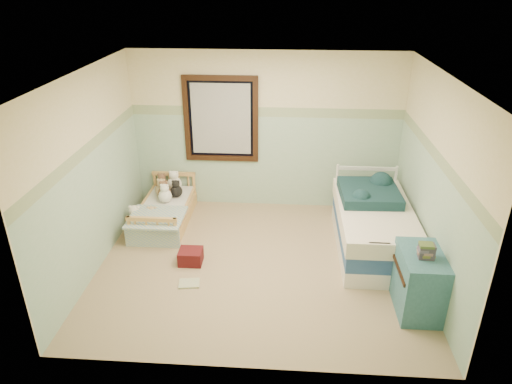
# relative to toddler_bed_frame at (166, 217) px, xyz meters

# --- Properties ---
(floor) EXTENTS (4.20, 3.60, 0.02)m
(floor) POSITION_rel_toddler_bed_frame_xyz_m (1.51, -1.05, -0.10)
(floor) COLOR gray
(floor) RESTS_ON ground
(ceiling) EXTENTS (4.20, 3.60, 0.02)m
(ceiling) POSITION_rel_toddler_bed_frame_xyz_m (1.51, -1.05, 2.42)
(ceiling) COLOR white
(ceiling) RESTS_ON wall_back
(wall_back) EXTENTS (4.20, 0.04, 2.50)m
(wall_back) POSITION_rel_toddler_bed_frame_xyz_m (1.51, 0.75, 1.16)
(wall_back) COLOR #CFC48B
(wall_back) RESTS_ON floor
(wall_front) EXTENTS (4.20, 0.04, 2.50)m
(wall_front) POSITION_rel_toddler_bed_frame_xyz_m (1.51, -2.85, 1.16)
(wall_front) COLOR #CFC48B
(wall_front) RESTS_ON floor
(wall_left) EXTENTS (0.04, 3.60, 2.50)m
(wall_left) POSITION_rel_toddler_bed_frame_xyz_m (-0.59, -1.05, 1.16)
(wall_left) COLOR #CFC48B
(wall_left) RESTS_ON floor
(wall_right) EXTENTS (0.04, 3.60, 2.50)m
(wall_right) POSITION_rel_toddler_bed_frame_xyz_m (3.61, -1.05, 1.16)
(wall_right) COLOR #CFC48B
(wall_right) RESTS_ON floor
(wainscot_mint) EXTENTS (4.20, 0.01, 1.50)m
(wainscot_mint) POSITION_rel_toddler_bed_frame_xyz_m (1.51, 0.74, 0.66)
(wainscot_mint) COLOR #8BB092
(wainscot_mint) RESTS_ON floor
(border_strip) EXTENTS (4.20, 0.01, 0.15)m
(border_strip) POSITION_rel_toddler_bed_frame_xyz_m (1.51, 0.74, 1.48)
(border_strip) COLOR #4B714B
(border_strip) RESTS_ON wall_back
(window_frame) EXTENTS (1.16, 0.06, 1.36)m
(window_frame) POSITION_rel_toddler_bed_frame_xyz_m (0.81, 0.71, 1.36)
(window_frame) COLOR black
(window_frame) RESTS_ON wall_back
(window_blinds) EXTENTS (0.92, 0.01, 1.12)m
(window_blinds) POSITION_rel_toddler_bed_frame_xyz_m (0.81, 0.72, 1.36)
(window_blinds) COLOR beige
(window_blinds) RESTS_ON window_frame
(toddler_bed_frame) EXTENTS (0.72, 1.44, 0.18)m
(toddler_bed_frame) POSITION_rel_toddler_bed_frame_xyz_m (0.00, 0.00, 0.00)
(toddler_bed_frame) COLOR #BE8447
(toddler_bed_frame) RESTS_ON floor
(toddler_mattress) EXTENTS (0.66, 1.37, 0.12)m
(toddler_mattress) POSITION_rel_toddler_bed_frame_xyz_m (0.00, 0.00, 0.15)
(toddler_mattress) COLOR silver
(toddler_mattress) RESTS_ON toddler_bed_frame
(patchwork_quilt) EXTENTS (0.78, 0.72, 0.03)m
(patchwork_quilt) POSITION_rel_toddler_bed_frame_xyz_m (0.00, -0.45, 0.23)
(patchwork_quilt) COLOR #668FC4
(patchwork_quilt) RESTS_ON toddler_mattress
(plush_bed_brown) EXTENTS (0.20, 0.20, 0.20)m
(plush_bed_brown) POSITION_rel_toddler_bed_frame_xyz_m (-0.15, 0.50, 0.31)
(plush_bed_brown) COLOR brown
(plush_bed_brown) RESTS_ON toddler_mattress
(plush_bed_white) EXTENTS (0.23, 0.23, 0.23)m
(plush_bed_white) POSITION_rel_toddler_bed_frame_xyz_m (0.05, 0.50, 0.33)
(plush_bed_white) COLOR white
(plush_bed_white) RESTS_ON toddler_mattress
(plush_bed_tan) EXTENTS (0.20, 0.20, 0.20)m
(plush_bed_tan) POSITION_rel_toddler_bed_frame_xyz_m (-0.10, 0.28, 0.31)
(plush_bed_tan) COLOR tan
(plush_bed_tan) RESTS_ON toddler_mattress
(plush_bed_dark) EXTENTS (0.19, 0.19, 0.19)m
(plush_bed_dark) POSITION_rel_toddler_bed_frame_xyz_m (0.13, 0.28, 0.31)
(plush_bed_dark) COLOR black
(plush_bed_dark) RESTS_ON toddler_mattress
(plush_floor_cream) EXTENTS (0.26, 0.26, 0.26)m
(plush_floor_cream) POSITION_rel_toddler_bed_frame_xyz_m (-0.40, -0.23, 0.04)
(plush_floor_cream) COLOR white
(plush_floor_cream) RESTS_ON floor
(plush_floor_tan) EXTENTS (0.24, 0.24, 0.24)m
(plush_floor_tan) POSITION_rel_toddler_bed_frame_xyz_m (-0.15, -0.18, 0.03)
(plush_floor_tan) COLOR tan
(plush_floor_tan) RESTS_ON floor
(twin_bed_frame) EXTENTS (0.94, 1.87, 0.22)m
(twin_bed_frame) POSITION_rel_toddler_bed_frame_xyz_m (3.06, -0.57, 0.02)
(twin_bed_frame) COLOR white
(twin_bed_frame) RESTS_ON floor
(twin_boxspring) EXTENTS (0.94, 1.87, 0.22)m
(twin_boxspring) POSITION_rel_toddler_bed_frame_xyz_m (3.06, -0.57, 0.24)
(twin_boxspring) COLOR navy
(twin_boxspring) RESTS_ON twin_bed_frame
(twin_mattress) EXTENTS (0.97, 1.91, 0.22)m
(twin_mattress) POSITION_rel_toddler_bed_frame_xyz_m (3.06, -0.57, 0.46)
(twin_mattress) COLOR white
(twin_mattress) RESTS_ON twin_boxspring
(teal_blanket) EXTENTS (0.82, 0.87, 0.14)m
(teal_blanket) POSITION_rel_toddler_bed_frame_xyz_m (3.01, -0.27, 0.64)
(teal_blanket) COLOR #0D262A
(teal_blanket) RESTS_ON twin_mattress
(dresser) EXTENTS (0.46, 0.74, 0.74)m
(dresser) POSITION_rel_toddler_bed_frame_xyz_m (3.37, -1.82, 0.28)
(dresser) COLOR #2D5C67
(dresser) RESTS_ON floor
(book_stack) EXTENTS (0.17, 0.14, 0.16)m
(book_stack) POSITION_rel_toddler_bed_frame_xyz_m (3.37, -1.88, 0.72)
(book_stack) COLOR #472D2D
(book_stack) RESTS_ON dresser
(red_pillow) EXTENTS (0.31, 0.27, 0.19)m
(red_pillow) POSITION_rel_toddler_bed_frame_xyz_m (0.61, -1.08, 0.00)
(red_pillow) COLOR maroon
(red_pillow) RESTS_ON floor
(floor_book) EXTENTS (0.28, 0.23, 0.02)m
(floor_book) POSITION_rel_toddler_bed_frame_xyz_m (0.68, -1.55, -0.08)
(floor_book) COLOR #FED351
(floor_book) RESTS_ON floor
(extra_plush_0) EXTENTS (0.20, 0.20, 0.20)m
(extra_plush_0) POSITION_rel_toddler_bed_frame_xyz_m (-0.04, 0.19, 0.31)
(extra_plush_0) COLOR brown
(extra_plush_0) RESTS_ON toddler_mattress
(extra_plush_1) EXTENTS (0.21, 0.21, 0.21)m
(extra_plush_1) POSITION_rel_toddler_bed_frame_xyz_m (0.00, 0.08, 0.31)
(extra_plush_1) COLOR white
(extra_plush_1) RESTS_ON toddler_mattress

